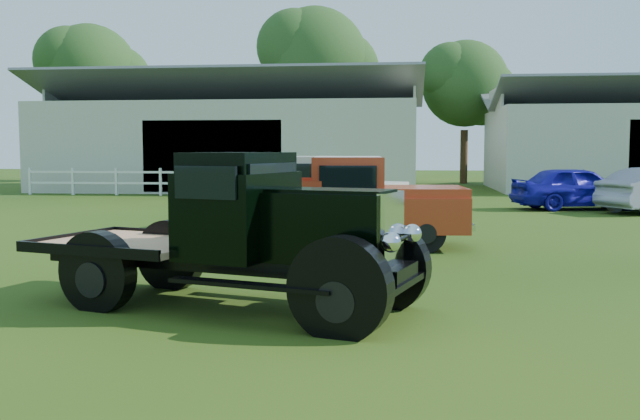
% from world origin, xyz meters
% --- Properties ---
extents(ground, '(120.00, 120.00, 0.00)m').
position_xyz_m(ground, '(0.00, 0.00, 0.00)').
color(ground, '#1B360C').
extents(shed_left, '(18.80, 10.20, 5.60)m').
position_xyz_m(shed_left, '(-7.00, 26.00, 2.80)').
color(shed_left, '#9EA090').
rests_on(shed_left, ground).
extents(fence_rail, '(14.20, 0.16, 1.20)m').
position_xyz_m(fence_rail, '(-8.00, 20.00, 0.60)').
color(fence_rail, white).
rests_on(fence_rail, ground).
extents(tree_a, '(6.30, 6.30, 10.50)m').
position_xyz_m(tree_a, '(-18.00, 33.00, 5.25)').
color(tree_a, '#2D511E').
rests_on(tree_a, ground).
extents(tree_b, '(6.90, 6.90, 11.50)m').
position_xyz_m(tree_b, '(-4.00, 34.00, 5.75)').
color(tree_b, '#2D511E').
rests_on(tree_b, ground).
extents(tree_c, '(5.40, 5.40, 9.00)m').
position_xyz_m(tree_c, '(5.00, 33.00, 4.50)').
color(tree_c, '#2D511E').
rests_on(tree_c, ground).
extents(vintage_flatbed, '(5.30, 3.27, 1.96)m').
position_xyz_m(vintage_flatbed, '(-0.63, -1.16, 0.98)').
color(vintage_flatbed, black).
rests_on(vintage_flatbed, ground).
extents(red_pickup, '(5.28, 2.36, 1.88)m').
position_xyz_m(red_pickup, '(0.27, 4.69, 0.94)').
color(red_pickup, '#B4351C').
rests_on(red_pickup, ground).
extents(white_pickup, '(5.24, 3.61, 1.79)m').
position_xyz_m(white_pickup, '(-0.86, 7.62, 0.90)').
color(white_pickup, beige).
rests_on(white_pickup, ground).
extents(misc_car_blue, '(4.53, 2.62, 1.45)m').
position_xyz_m(misc_car_blue, '(7.25, 14.73, 0.72)').
color(misc_car_blue, '#1513A1').
rests_on(misc_car_blue, ground).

